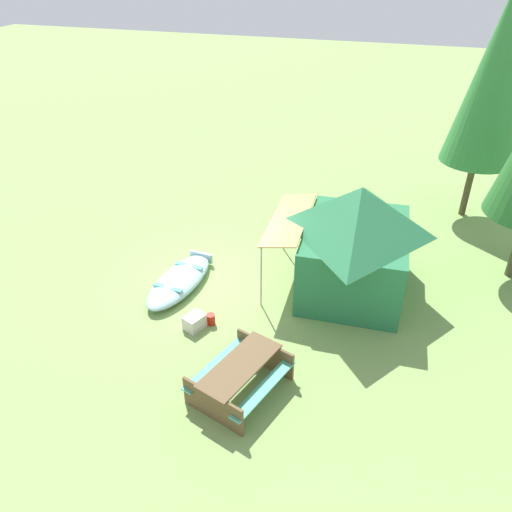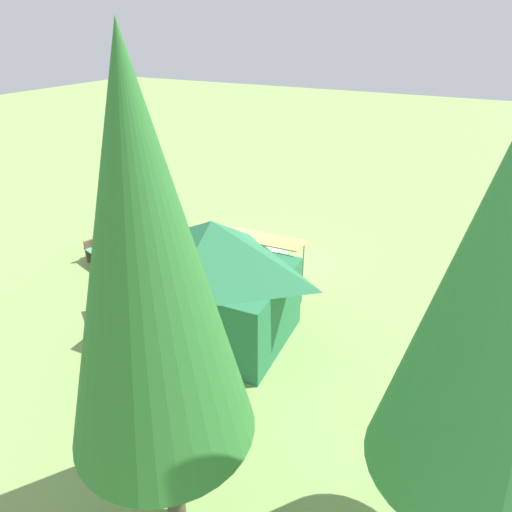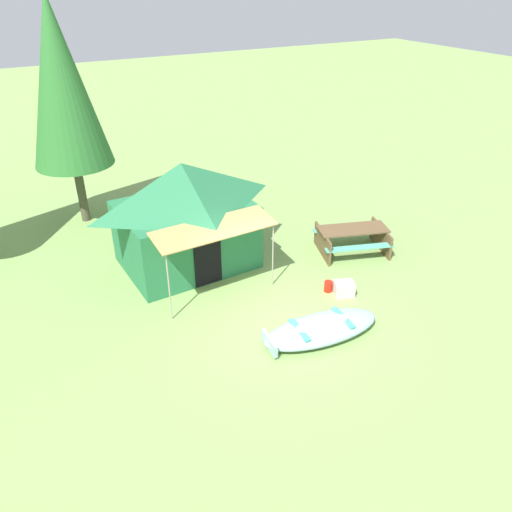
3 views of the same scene
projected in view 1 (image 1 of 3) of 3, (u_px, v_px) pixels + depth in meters
The scene contains 7 objects.
ground_plane at pixel (223, 281), 13.88m from camera, with size 80.00×80.00×0.00m, color #7FA255.
beached_rowboat at pixel (179, 280), 13.57m from camera, with size 2.87×1.32×0.38m.
canvas_cabin_tent at pixel (356, 238), 12.88m from camera, with size 3.76×3.77×2.94m.
picnic_table at pixel (240, 374), 10.27m from camera, with size 2.34×2.01×0.75m.
cooler_box at pixel (195, 322), 12.13m from camera, with size 0.49×0.38×0.36m, color beige.
fuel_can at pixel (211, 319), 12.27m from camera, with size 0.21×0.21×0.29m, color red.
pine_tree_back_right at pixel (495, 76), 14.85m from camera, with size 2.27×2.27×7.29m.
Camera 1 is at (10.57, 4.26, 8.01)m, focal length 35.19 mm.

